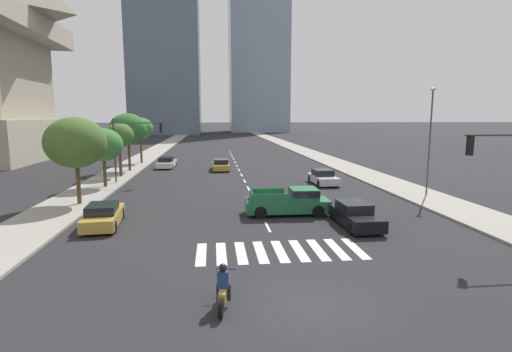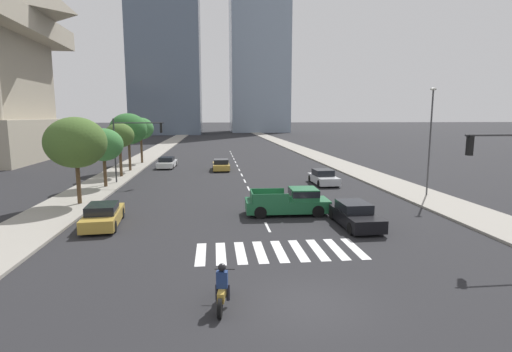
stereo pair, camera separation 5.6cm
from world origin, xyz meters
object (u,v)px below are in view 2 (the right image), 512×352
(motorcycle_lead, at_px, (222,289))
(sedan_silver_1, at_px, (323,178))
(sedan_white_0, at_px, (167,163))
(street_tree_fifth, at_px, (141,129))
(sedan_black_3, at_px, (355,215))
(pickup_truck, at_px, (291,202))
(street_tree_fourth, at_px, (128,129))
(street_tree_second, at_px, (103,145))
(sedan_gold_2, at_px, (103,216))
(sedan_gold_4, at_px, (221,165))
(street_tree_third, at_px, (119,136))
(street_tree_nearest, at_px, (76,143))
(traffic_signal_far, at_px, (133,139))
(street_lamp_east, at_px, (430,134))

(motorcycle_lead, height_order, sedan_silver_1, motorcycle_lead)
(sedan_white_0, xyz_separation_m, street_tree_fifth, (-3.72, 4.36, 3.99))
(sedan_black_3, bearing_deg, pickup_truck, -135.37)
(pickup_truck, bearing_deg, street_tree_fourth, 125.46)
(street_tree_fifth, bearing_deg, street_tree_second, -90.00)
(pickup_truck, xyz_separation_m, street_tree_fourth, (-14.19, 21.06, 3.97))
(street_tree_fourth, bearing_deg, pickup_truck, -56.03)
(sedan_gold_2, bearing_deg, sedan_gold_4, -22.44)
(street_tree_second, bearing_deg, street_tree_third, 90.00)
(sedan_silver_1, distance_m, sedan_gold_2, 20.29)
(sedan_silver_1, bearing_deg, sedan_white_0, -132.92)
(motorcycle_lead, xyz_separation_m, street_tree_fourth, (-9.57, 32.83, 4.20))
(sedan_white_0, xyz_separation_m, street_tree_third, (-3.72, -7.48, 3.66))
(street_tree_third, bearing_deg, street_tree_fourth, 90.00)
(sedan_silver_1, xyz_separation_m, street_tree_fourth, (-19.32, 10.39, 4.16))
(street_tree_second, bearing_deg, street_tree_fifth, 90.00)
(sedan_black_3, bearing_deg, sedan_white_0, -154.57)
(motorcycle_lead, bearing_deg, sedan_gold_4, 6.63)
(sedan_black_3, xyz_separation_m, street_tree_nearest, (-17.25, 7.05, 3.77))
(street_tree_fifth, bearing_deg, sedan_gold_2, -84.18)
(pickup_truck, height_order, sedan_gold_2, pickup_truck)
(pickup_truck, bearing_deg, street_tree_fifth, 117.91)
(street_tree_fourth, relative_size, street_tree_fifth, 1.08)
(street_tree_fifth, bearing_deg, sedan_gold_4, -35.62)
(sedan_gold_2, xyz_separation_m, traffic_signal_far, (-0.99, 14.41, 3.56))
(pickup_truck, distance_m, sedan_gold_4, 21.62)
(pickup_truck, bearing_deg, sedan_gold_4, 102.13)
(sedan_silver_1, bearing_deg, sedan_black_3, -10.62)
(pickup_truck, height_order, street_lamp_east, street_lamp_east)
(sedan_silver_1, relative_size, street_tree_third, 0.80)
(street_tree_fifth, bearing_deg, motorcycle_lead, -76.65)
(street_lamp_east, bearing_deg, motorcycle_lead, -135.15)
(sedan_black_3, xyz_separation_m, street_lamp_east, (8.45, 7.28, 4.20))
(street_tree_second, bearing_deg, sedan_white_0, 74.48)
(pickup_truck, distance_m, street_tree_fifth, 32.11)
(motorcycle_lead, height_order, sedan_gold_2, motorcycle_lead)
(street_lamp_east, height_order, street_tree_fourth, street_lamp_east)
(street_tree_third, height_order, street_tree_fourth, street_tree_fourth)
(sedan_silver_1, height_order, street_tree_third, street_tree_third)
(street_tree_second, distance_m, street_tree_fifth, 17.77)
(street_tree_nearest, xyz_separation_m, street_tree_fourth, (0.00, 17.00, 0.39))
(motorcycle_lead, height_order, street_tree_second, street_tree_second)
(motorcycle_lead, height_order, pickup_truck, pickup_truck)
(sedan_gold_2, bearing_deg, street_tree_second, 9.01)
(street_tree_third, relative_size, street_tree_fifth, 0.91)
(motorcycle_lead, distance_m, street_tree_fifth, 41.63)
(sedan_gold_2, xyz_separation_m, street_tree_fifth, (-3.06, 30.01, 3.99))
(pickup_truck, bearing_deg, street_tree_second, 144.20)
(sedan_white_0, xyz_separation_m, street_lamp_east, (21.99, -19.90, 4.22))
(motorcycle_lead, xyz_separation_m, pickup_truck, (4.62, 11.77, 0.23))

